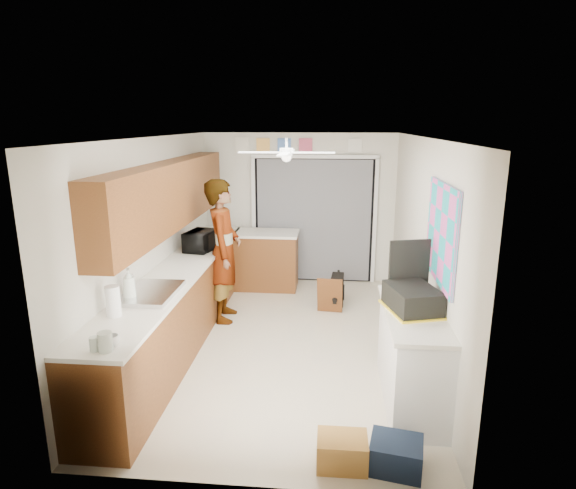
{
  "coord_description": "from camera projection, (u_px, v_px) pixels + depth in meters",
  "views": [
    {
      "loc": [
        0.54,
        -5.53,
        2.67
      ],
      "look_at": [
        0.0,
        0.4,
        1.15
      ],
      "focal_mm": 30.0,
      "sensor_mm": 36.0,
      "label": 1
    }
  ],
  "objects": [
    {
      "name": "floor",
      "position": [
        285.0,
        341.0,
        6.04
      ],
      "size": [
        5.0,
        5.0,
        0.0
      ],
      "primitive_type": "plane",
      "color": "#C3B59D",
      "rests_on": "ground"
    },
    {
      "name": "ceiling",
      "position": [
        285.0,
        137.0,
        5.42
      ],
      "size": [
        5.0,
        5.0,
        0.0
      ],
      "primitive_type": "plane",
      "rotation": [
        3.14,
        0.0,
        0.0
      ],
      "color": "white",
      "rests_on": "ground"
    },
    {
      "name": "wall_back",
      "position": [
        299.0,
        208.0,
        8.14
      ],
      "size": [
        3.2,
        0.0,
        3.2
      ],
      "primitive_type": "plane",
      "rotation": [
        1.57,
        0.0,
        0.0
      ],
      "color": "silver",
      "rests_on": "ground"
    },
    {
      "name": "wall_front",
      "position": [
        250.0,
        334.0,
        3.32
      ],
      "size": [
        3.2,
        0.0,
        3.2
      ],
      "primitive_type": "plane",
      "rotation": [
        -1.57,
        0.0,
        0.0
      ],
      "color": "silver",
      "rests_on": "ground"
    },
    {
      "name": "wall_left",
      "position": [
        155.0,
        242.0,
        5.87
      ],
      "size": [
        0.0,
        5.0,
        5.0
      ],
      "primitive_type": "plane",
      "rotation": [
        1.57,
        0.0,
        1.57
      ],
      "color": "silver",
      "rests_on": "ground"
    },
    {
      "name": "wall_right",
      "position": [
        422.0,
        248.0,
        5.59
      ],
      "size": [
        0.0,
        5.0,
        5.0
      ],
      "primitive_type": "plane",
      "rotation": [
        1.57,
        0.0,
        -1.57
      ],
      "color": "silver",
      "rests_on": "ground"
    },
    {
      "name": "left_base_cabinets",
      "position": [
        182.0,
        304.0,
        6.04
      ],
      "size": [
        0.6,
        4.8,
        0.9
      ],
      "primitive_type": "cube",
      "color": "brown",
      "rests_on": "floor"
    },
    {
      "name": "left_countertop",
      "position": [
        181.0,
        268.0,
        5.93
      ],
      "size": [
        0.62,
        4.8,
        0.04
      ],
      "primitive_type": "cube",
      "color": "white",
      "rests_on": "left_base_cabinets"
    },
    {
      "name": "upper_cabinets",
      "position": [
        170.0,
        195.0,
        5.91
      ],
      "size": [
        0.32,
        4.0,
        0.8
      ],
      "primitive_type": "cube",
      "color": "brown",
      "rests_on": "wall_left"
    },
    {
      "name": "sink_basin",
      "position": [
        151.0,
        293.0,
        4.95
      ],
      "size": [
        0.5,
        0.76,
        0.06
      ],
      "primitive_type": "cube",
      "color": "silver",
      "rests_on": "left_countertop"
    },
    {
      "name": "faucet",
      "position": [
        133.0,
        284.0,
        4.95
      ],
      "size": [
        0.03,
        0.03,
        0.22
      ],
      "primitive_type": "cylinder",
      "color": "silver",
      "rests_on": "left_countertop"
    },
    {
      "name": "peninsula_base",
      "position": [
        267.0,
        261.0,
        7.9
      ],
      "size": [
        1.0,
        0.6,
        0.9
      ],
      "primitive_type": "cube",
      "color": "brown",
      "rests_on": "floor"
    },
    {
      "name": "peninsula_top",
      "position": [
        266.0,
        233.0,
        7.79
      ],
      "size": [
        1.04,
        0.64,
        0.04
      ],
      "primitive_type": "cube",
      "color": "white",
      "rests_on": "peninsula_base"
    },
    {
      "name": "back_opening_recess",
      "position": [
        314.0,
        220.0,
        8.14
      ],
      "size": [
        2.0,
        0.06,
        2.1
      ],
      "primitive_type": "cube",
      "color": "black",
      "rests_on": "wall_back"
    },
    {
      "name": "curtain_panel",
      "position": [
        314.0,
        221.0,
        8.1
      ],
      "size": [
        1.9,
        0.03,
        2.05
      ],
      "primitive_type": "cube",
      "color": "gray",
      "rests_on": "wall_back"
    },
    {
      "name": "door_trim_left",
      "position": [
        254.0,
        220.0,
        8.2
      ],
      "size": [
        0.06,
        0.04,
        2.1
      ],
      "primitive_type": "cube",
      "color": "white",
      "rests_on": "wall_back"
    },
    {
      "name": "door_trim_right",
      "position": [
        375.0,
        222.0,
        8.02
      ],
      "size": [
        0.06,
        0.04,
        2.1
      ],
      "primitive_type": "cube",
      "color": "white",
      "rests_on": "wall_back"
    },
    {
      "name": "door_trim_head",
      "position": [
        315.0,
        157.0,
        7.85
      ],
      "size": [
        2.1,
        0.04,
        0.06
      ],
      "primitive_type": "cube",
      "color": "white",
      "rests_on": "wall_back"
    },
    {
      "name": "header_frame_0",
      "position": [
        263.0,
        145.0,
        7.91
      ],
      "size": [
        0.22,
        0.02,
        0.22
      ],
      "primitive_type": "cube",
      "color": "#FBB853",
      "rests_on": "wall_back"
    },
    {
      "name": "header_frame_1",
      "position": [
        284.0,
        145.0,
        7.88
      ],
      "size": [
        0.22,
        0.02,
        0.22
      ],
      "primitive_type": "cube",
      "color": "#5282DB",
      "rests_on": "wall_back"
    },
    {
      "name": "header_frame_2",
      "position": [
        306.0,
        145.0,
        7.85
      ],
      "size": [
        0.22,
        0.02,
        0.22
      ],
      "primitive_type": "cube",
      "color": "#CE4D6F",
      "rests_on": "wall_back"
    },
    {
      "name": "header_frame_4",
      "position": [
        355.0,
        145.0,
        7.77
      ],
      "size": [
        0.22,
        0.02,
        0.22
      ],
      "primitive_type": "cube",
      "color": "white",
      "rests_on": "wall_back"
    },
    {
      "name": "route66_sign",
      "position": [
        242.0,
        145.0,
        7.94
      ],
      "size": [
        0.22,
        0.02,
        0.26
      ],
      "primitive_type": "cube",
      "color": "silver",
      "rests_on": "wall_back"
    },
    {
      "name": "right_counter_base",
      "position": [
        412.0,
        358.0,
        4.65
      ],
      "size": [
        0.5,
        1.4,
        0.9
      ],
      "primitive_type": "cube",
      "color": "white",
      "rests_on": "floor"
    },
    {
      "name": "right_counter_top",
      "position": [
        414.0,
        313.0,
        4.54
      ],
      "size": [
        0.54,
        1.44,
        0.04
      ],
      "primitive_type": "cube",
      "color": "white",
      "rests_on": "right_counter_base"
    },
    {
      "name": "abstract_painting",
      "position": [
        441.0,
        234.0,
        4.53
      ],
      "size": [
        0.03,
        1.15,
        0.95
      ],
      "primitive_type": "cube",
      "color": "#E955B5",
      "rests_on": "wall_right"
    },
    {
      "name": "ceiling_fan",
      "position": [
        286.0,
        153.0,
        5.66
      ],
      "size": [
        1.14,
        1.14,
        0.24
      ],
      "primitive_type": "cube",
      "color": "white",
      "rests_on": "ceiling"
    },
    {
      "name": "microwave",
      "position": [
        201.0,
        241.0,
        6.63
      ],
      "size": [
        0.42,
        0.55,
        0.27
      ],
      "primitive_type": "imported",
      "rotation": [
        0.0,
        0.0,
        1.4
      ],
      "color": "black",
      "rests_on": "left_countertop"
    },
    {
      "name": "soap_bottle",
      "position": [
        129.0,
        284.0,
        4.76
      ],
      "size": [
        0.17,
        0.17,
        0.34
      ],
      "primitive_type": "imported",
      "rotation": [
        0.0,
        0.0,
        0.39
      ],
      "color": "silver",
      "rests_on": "left_countertop"
    },
    {
      "name": "cup",
      "position": [
        112.0,
        341.0,
        3.81
      ],
      "size": [
        0.12,
        0.12,
        0.09
      ],
      "primitive_type": "imported",
      "rotation": [
        0.0,
        0.0,
        -0.03
      ],
      "color": "white",
      "rests_on": "left_countertop"
    },
    {
      "name": "jar_a",
      "position": [
        105.0,
        342.0,
        3.72
      ],
      "size": [
        0.14,
        0.14,
        0.16
      ],
      "primitive_type": "cylinder",
      "rotation": [
        0.0,
        0.0,
        0.38
      ],
      "color": "silver",
      "rests_on": "left_countertop"
    },
    {
      "name": "jar_b",
      "position": [
        94.0,
        344.0,
        3.73
      ],
      "size": [
        0.1,
        0.1,
        0.11
      ],
      "primitive_type": "cylinder",
      "rotation": [
        0.0,
        0.0,
        -0.4
      ],
      "color": "silver",
      "rests_on": "left_countertop"
    },
    {
      "name": "paper_towel_roll",
      "position": [
        113.0,
        301.0,
        4.38
      ],
      "size": [
        0.17,
        0.17,
        0.29
      ],
      "primitive_type": "cylinder",
      "rotation": [
        0.0,
        0.0,
        -0.41
      ],
      "color": "white",
      "rests_on": "left_countertop"
    },
    {
      "name": "suitcase",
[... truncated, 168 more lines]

